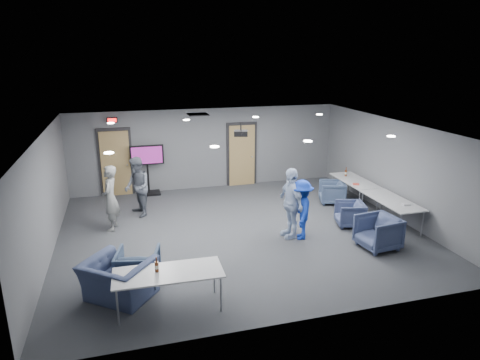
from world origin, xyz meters
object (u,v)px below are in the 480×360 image
object	(u,v)px
person_a	(110,198)
person_d	(301,210)
chair_front_a	(138,267)
chair_right_c	(378,232)
person_b	(137,187)
bottle_front	(157,266)
person_c	(291,203)
table_right_b	(392,201)
chair_right_a	(332,192)
chair_front_b	(118,279)
table_right_a	(354,181)
chair_right_b	(350,214)
projector	(241,133)
table_front_left	(168,274)
tv_stand	(148,167)
bottle_right	(346,173)

from	to	relation	value
person_a	person_d	world-z (taller)	person_a
chair_front_a	chair_right_c	bearing A→B (deg)	-165.03
person_b	person_d	size ratio (longest dim) A/B	1.13
person_d	chair_front_a	bearing A→B (deg)	-52.93
bottle_front	person_c	bearing A→B (deg)	33.54
table_right_b	chair_right_a	bearing A→B (deg)	17.46
chair_front_b	table_right_a	xyz separation A→B (m)	(7.01, 3.60, 0.30)
chair_front_b	table_right_b	bearing A→B (deg)	-128.05
person_a	bottle_front	distance (m)	4.06
person_d	table_right_b	size ratio (longest dim) A/B	0.79
chair_right_b	projector	size ratio (longest dim) A/B	1.67
table_right_a	projector	world-z (taller)	projector
person_a	chair_front_a	bearing A→B (deg)	21.16
table_front_left	tv_stand	world-z (taller)	tv_stand
person_b	table_right_b	size ratio (longest dim) A/B	0.89
bottle_front	table_front_left	bearing A→B (deg)	-19.51
chair_front_a	table_front_left	size ratio (longest dim) A/B	0.42
tv_stand	person_c	bearing A→B (deg)	-53.92
chair_right_a	table_right_b	bearing A→B (deg)	36.44
person_c	tv_stand	size ratio (longest dim) A/B	1.09
tv_stand	chair_front_a	bearing A→B (deg)	-96.13
person_a	bottle_right	xyz separation A→B (m)	(7.11, 0.62, -0.03)
table_right_a	table_right_b	xyz separation A→B (m)	(0.00, -1.90, 0.00)
tv_stand	projector	bearing A→B (deg)	-50.05
person_b	chair_front_b	xyz separation A→B (m)	(-0.57, -4.28, -0.46)
chair_right_a	tv_stand	xyz separation A→B (m)	(-5.37, 2.38, 0.58)
tv_stand	person_d	bearing A→B (deg)	-53.20
bottle_front	table_right_b	bearing A→B (deg)	19.40
table_front_left	bottle_right	xyz separation A→B (m)	(6.09, 4.65, 0.15)
person_b	chair_front_b	world-z (taller)	person_b
person_a	chair_right_a	xyz separation A→B (m)	(6.51, 0.33, -0.52)
person_b	table_right_b	xyz separation A→B (m)	(6.44, -2.58, -0.16)
person_d	table_front_left	distance (m)	4.15
person_c	table_right_a	distance (m)	3.38
person_d	person_b	bearing A→B (deg)	-104.61
person_a	table_right_a	bearing A→B (deg)	102.73
person_b	table_right_b	world-z (taller)	person_b
projector	chair_front_a	bearing A→B (deg)	-118.82
projector	person_d	bearing A→B (deg)	-42.59
person_d	table_front_left	bearing A→B (deg)	-37.56
person_c	tv_stand	xyz separation A→B (m)	(-3.18, 4.37, 0.03)
tv_stand	table_front_left	bearing A→B (deg)	-91.02
person_b	table_right_a	world-z (taller)	person_b
projector	chair_right_c	bearing A→B (deg)	-30.79
bottle_front	projector	xyz separation A→B (m)	(2.65, 3.89, 1.57)
table_right_a	table_front_left	size ratio (longest dim) A/B	0.94
bottle_front	projector	size ratio (longest dim) A/B	0.66
person_d	bottle_front	distance (m)	4.28
chair_right_c	bottle_front	bearing A→B (deg)	-84.54
person_b	tv_stand	xyz separation A→B (m)	(0.42, 1.87, 0.08)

